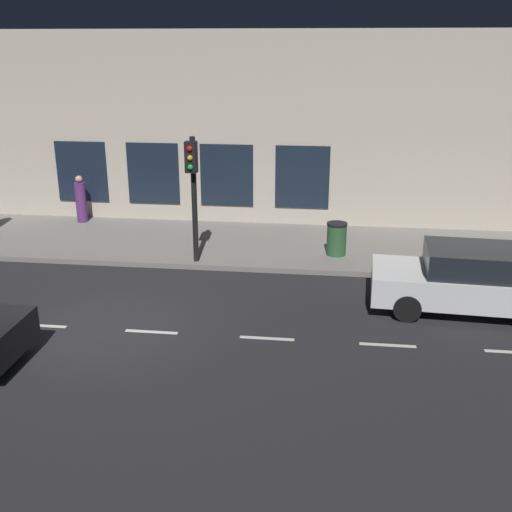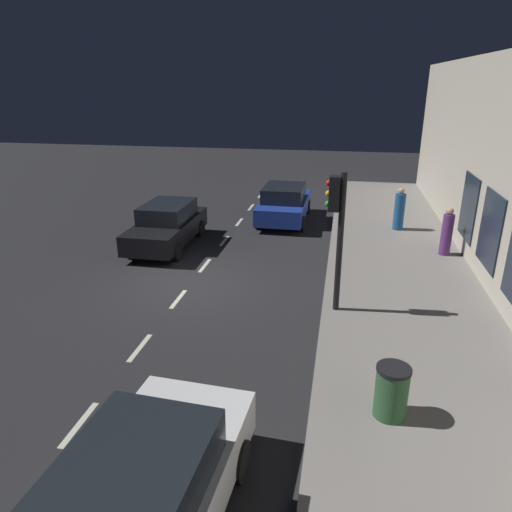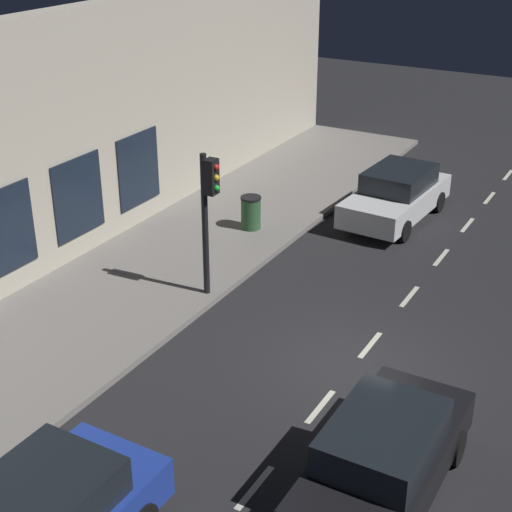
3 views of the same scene
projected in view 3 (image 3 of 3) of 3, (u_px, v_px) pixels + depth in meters
name	position (u px, v px, depth m)	size (l,w,h in m)	color
ground_plane	(352.00, 367.00, 16.38)	(60.00, 60.00, 0.00)	#232326
sidewalk	(119.00, 295.00, 19.13)	(4.50, 32.00, 0.15)	gray
building_facade	(26.00, 156.00, 18.89)	(0.65, 32.00, 6.55)	beige
lane_centre_line	(370.00, 345.00, 17.17)	(0.12, 27.20, 0.01)	beige
traffic_light	(208.00, 202.00, 18.02)	(0.50, 0.32, 3.57)	black
parked_car_1	(384.00, 457.00, 12.60)	(1.88, 4.35, 1.58)	black
parked_car_2	(396.00, 195.00, 23.40)	(2.17, 4.49, 1.58)	silver
trash_bin	(251.00, 212.00, 22.51)	(0.60, 0.60, 0.98)	#2D5633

